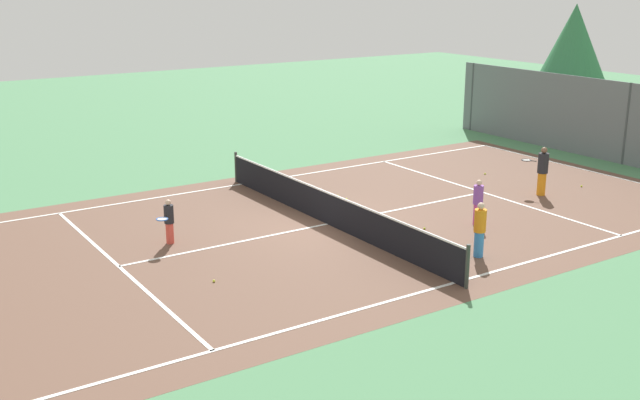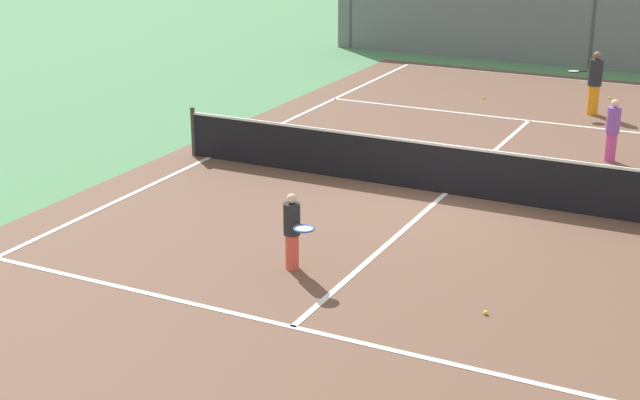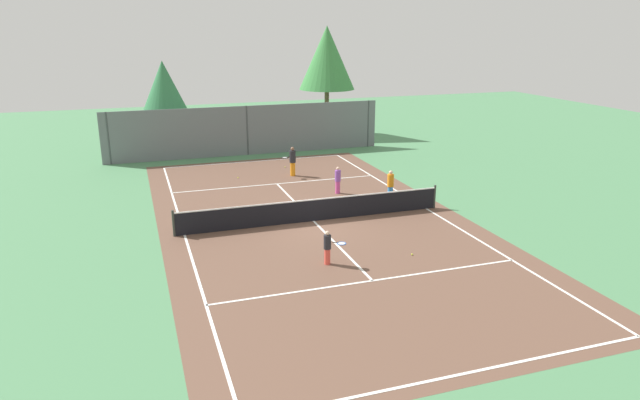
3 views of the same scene
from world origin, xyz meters
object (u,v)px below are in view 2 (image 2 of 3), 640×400
player_2 (293,231)px  tennis_ball_1 (486,313)px  player_3 (612,130)px  tennis_ball_3 (231,151)px  ball_crate (406,161)px  tennis_ball_0 (609,98)px  tennis_ball_5 (398,155)px  tennis_ball_2 (570,176)px  tennis_ball_4 (484,98)px  player_1 (594,82)px

player_2 → tennis_ball_1: 3.29m
player_3 → tennis_ball_3: (-7.78, -3.11, -0.67)m
player_2 → tennis_ball_1: player_2 is taller
player_2 → tennis_ball_3: (-4.36, 5.19, -0.62)m
ball_crate → tennis_ball_0: size_ratio=6.45×
player_2 → tennis_ball_5: (-0.86, 6.58, -0.62)m
player_3 → tennis_ball_0: player_3 is taller
tennis_ball_0 → tennis_ball_2: (0.59, -7.73, 0.00)m
player_2 → tennis_ball_4: bearing=93.6°
tennis_ball_2 → player_3: bearing=72.4°
player_3 → tennis_ball_1: player_3 is taller
tennis_ball_0 → tennis_ball_5: 8.47m
tennis_ball_1 → ball_crate: bearing=120.8°
player_3 → tennis_ball_1: size_ratio=20.89×
player_1 → tennis_ball_2: 5.82m
player_2 → tennis_ball_2: size_ratio=19.04×
tennis_ball_4 → tennis_ball_0: bearing=26.5°
ball_crate → tennis_ball_5: size_ratio=6.45×
tennis_ball_0 → ball_crate: bearing=-107.2°
player_1 → tennis_ball_2: player_1 is taller
player_2 → tennis_ball_4: (-0.81, 12.87, -0.62)m
player_2 → tennis_ball_1: bearing=-3.8°
tennis_ball_1 → tennis_ball_5: size_ratio=1.00×
player_1 → ball_crate: player_1 is taller
player_2 → ball_crate: (-0.35, 5.78, -0.47)m
tennis_ball_4 → tennis_ball_5: size_ratio=1.00×
tennis_ball_2 → tennis_ball_4: (-3.73, 6.16, 0.00)m
tennis_ball_0 → tennis_ball_1: 14.68m
tennis_ball_3 → tennis_ball_5: size_ratio=1.00×
player_3 → tennis_ball_4: size_ratio=20.89×
tennis_ball_2 → tennis_ball_5: bearing=-178.1°
tennis_ball_1 → player_2: bearing=176.2°
player_3 → ball_crate: size_ratio=3.24×
tennis_ball_1 → tennis_ball_2: same height
player_1 → tennis_ball_1: size_ratio=25.02×
player_2 → tennis_ball_0: size_ratio=19.04×
tennis_ball_1 → tennis_ball_4: size_ratio=1.00×
player_1 → player_2: player_1 is taller
player_1 → player_2: 12.62m
ball_crate → player_2: bearing=-86.5°
tennis_ball_3 → player_1: bearing=47.7°
tennis_ball_0 → player_3: bearing=-79.8°
ball_crate → tennis_ball_5: 0.97m
tennis_ball_2 → tennis_ball_5: 3.78m
player_2 → player_3: 8.98m
tennis_ball_5 → player_2: bearing=-82.5°
player_2 → tennis_ball_2: bearing=66.5°
tennis_ball_5 → tennis_ball_2: bearing=1.9°
tennis_ball_5 → tennis_ball_1: bearing=-59.0°
tennis_ball_0 → tennis_ball_3: size_ratio=1.00×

